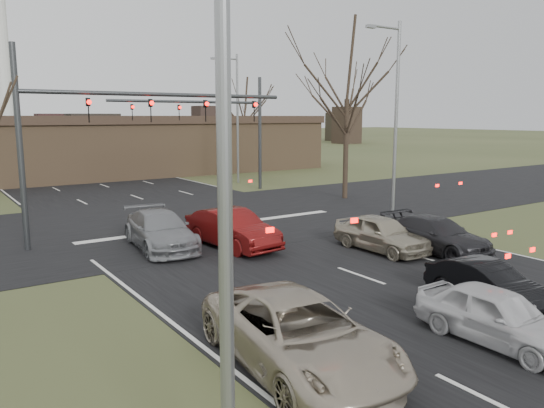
# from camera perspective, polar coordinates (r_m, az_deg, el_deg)

# --- Properties ---
(ground) EXTENTS (360.00, 360.00, 0.00)m
(ground) POSITION_cam_1_polar(r_m,az_deg,el_deg) (16.10, 17.00, -10.06)
(ground) COLOR #3A4424
(ground) RESTS_ON ground
(road_main) EXTENTS (14.00, 300.00, 0.02)m
(road_main) POSITION_cam_1_polar(r_m,az_deg,el_deg) (70.59, -24.46, 4.31)
(road_main) COLOR black
(road_main) RESTS_ON ground
(road_cross) EXTENTS (200.00, 14.00, 0.02)m
(road_cross) POSITION_cam_1_polar(r_m,az_deg,el_deg) (27.66, -7.92, -1.59)
(road_cross) COLOR black
(road_cross) RESTS_ON ground
(building) EXTENTS (42.40, 10.40, 5.30)m
(building) POSITION_cam_1_polar(r_m,az_deg,el_deg) (49.46, -17.88, 5.96)
(building) COLOR brown
(building) RESTS_ON ground
(mast_arm_near) EXTENTS (12.12, 0.24, 8.00)m
(mast_arm_near) POSITION_cam_1_polar(r_m,az_deg,el_deg) (23.37, -17.65, 8.54)
(mast_arm_near) COLOR #383A3D
(mast_arm_near) RESTS_ON ground
(mast_arm_far) EXTENTS (11.12, 0.24, 8.00)m
(mast_arm_far) POSITION_cam_1_polar(r_m,az_deg,el_deg) (37.12, -5.01, 9.02)
(mast_arm_far) COLOR #383A3D
(mast_arm_far) RESTS_ON ground
(streetlight_left) EXTENTS (2.34, 0.25, 10.00)m
(streetlight_left) POSITION_cam_1_polar(r_m,az_deg,el_deg) (6.24, -3.80, 12.45)
(streetlight_left) COLOR gray
(streetlight_left) RESTS_ON ground
(streetlight_right_near) EXTENTS (2.34, 0.25, 10.00)m
(streetlight_right_near) POSITION_cam_1_polar(r_m,az_deg,el_deg) (28.43, 12.99, 9.85)
(streetlight_right_near) COLOR gray
(streetlight_right_near) RESTS_ON ground
(streetlight_right_far) EXTENTS (2.34, 0.25, 10.00)m
(streetlight_right_far) POSITION_cam_1_polar(r_m,az_deg,el_deg) (42.15, -3.95, 9.85)
(streetlight_right_far) COLOR gray
(streetlight_right_far) RESTS_ON ground
(tree_right_near) EXTENTS (6.90, 6.90, 11.50)m
(tree_right_near) POSITION_cam_1_polar(r_m,az_deg,el_deg) (34.43, 8.17, 15.40)
(tree_right_near) COLOR black
(tree_right_near) RESTS_ON ground
(tree_right_far) EXTENTS (5.40, 5.40, 9.00)m
(tree_right_far) POSITION_cam_1_polar(r_m,az_deg,el_deg) (51.96, -3.01, 11.28)
(tree_right_far) COLOR black
(tree_right_far) RESTS_ON ground
(car_silver_suv) EXTENTS (3.09, 5.72, 1.52)m
(car_silver_suv) POSITION_cam_1_polar(r_m,az_deg,el_deg) (11.43, 2.87, -13.73)
(car_silver_suv) COLOR #AFA28D
(car_silver_suv) RESTS_ON ground
(car_white_sedan) EXTENTS (1.61, 3.93, 1.33)m
(car_white_sedan) POSITION_cam_1_polar(r_m,az_deg,el_deg) (13.66, 23.05, -10.99)
(car_white_sedan) COLOR silver
(car_white_sedan) RESTS_ON ground
(car_black_hatch) EXTENTS (1.53, 3.70, 1.19)m
(car_black_hatch) POSITION_cam_1_polar(r_m,az_deg,el_deg) (16.34, 22.11, -7.86)
(car_black_hatch) COLOR black
(car_black_hatch) RESTS_ON ground
(car_charcoal_sedan) EXTENTS (2.08, 4.76, 1.36)m
(car_charcoal_sedan) POSITION_cam_1_polar(r_m,az_deg,el_deg) (21.67, 17.29, -3.20)
(car_charcoal_sedan) COLOR black
(car_charcoal_sedan) RESTS_ON ground
(car_grey_ahead) EXTENTS (2.65, 5.32, 1.48)m
(car_grey_ahead) POSITION_cam_1_polar(r_m,az_deg,el_deg) (21.74, -11.94, -2.77)
(car_grey_ahead) COLOR gray
(car_grey_ahead) RESTS_ON ground
(car_red_ahead) EXTENTS (2.11, 4.83, 1.55)m
(car_red_ahead) POSITION_cam_1_polar(r_m,az_deg,el_deg) (21.43, -4.32, -2.68)
(car_red_ahead) COLOR #5F0E0D
(car_red_ahead) RESTS_ON ground
(car_silver_ahead) EXTENTS (1.70, 4.19, 1.43)m
(car_silver_ahead) POSITION_cam_1_polar(r_m,az_deg,el_deg) (21.26, 11.66, -3.11)
(car_silver_ahead) COLOR #AAA18A
(car_silver_ahead) RESTS_ON ground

